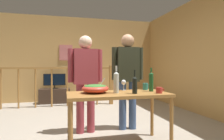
# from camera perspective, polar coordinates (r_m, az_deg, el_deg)

# --- Properties ---
(ground_plane) EXTENTS (8.16, 8.16, 0.00)m
(ground_plane) POSITION_cam_1_polar(r_m,az_deg,el_deg) (3.51, -6.99, -17.32)
(ground_plane) COLOR #9E9384
(back_wall) EXTENTS (5.36, 0.10, 2.74)m
(back_wall) POSITION_cam_1_polar(r_m,az_deg,el_deg) (6.47, -10.50, 3.25)
(back_wall) COLOR tan
(back_wall) RESTS_ON ground_plane
(side_wall_right) EXTENTS (0.10, 4.71, 2.74)m
(side_wall_right) POSITION_cam_1_polar(r_m,az_deg,el_deg) (5.27, 21.86, 3.75)
(side_wall_right) COLOR tan
(side_wall_right) RESTS_ON ground_plane
(framed_picture) EXTENTS (0.42, 0.03, 0.50)m
(framed_picture) POSITION_cam_1_polar(r_m,az_deg,el_deg) (6.41, -13.54, 5.04)
(framed_picture) COLOR #C66C6D
(stair_railing) EXTENTS (3.47, 0.10, 1.14)m
(stair_railing) POSITION_cam_1_polar(r_m,az_deg,el_deg) (5.54, -12.71, -3.33)
(stair_railing) COLOR #9E6B33
(stair_railing) RESTS_ON ground_plane
(tv_console) EXTENTS (0.90, 0.40, 0.44)m
(tv_console) POSITION_cam_1_polar(r_m,az_deg,el_deg) (6.17, -16.69, -7.34)
(tv_console) COLOR #38281E
(tv_console) RESTS_ON ground_plane
(flat_screen_tv) EXTENTS (0.65, 0.12, 0.45)m
(flat_screen_tv) POSITION_cam_1_polar(r_m,az_deg,el_deg) (6.09, -16.73, -2.83)
(flat_screen_tv) COLOR black
(flat_screen_tv) RESTS_ON tv_console
(serving_table) EXTENTS (1.38, 0.65, 0.74)m
(serving_table) POSITION_cam_1_polar(r_m,az_deg,el_deg) (2.66, 1.84, -8.53)
(serving_table) COLOR #9E6B33
(serving_table) RESTS_ON ground_plane
(salad_bowl) EXTENTS (0.37, 0.37, 0.21)m
(salad_bowl) POSITION_cam_1_polar(r_m,az_deg,el_deg) (2.63, -5.06, -5.39)
(salad_bowl) COLOR #CC3D2D
(salad_bowl) RESTS_ON serving_table
(wine_glass) EXTENTS (0.07, 0.07, 0.16)m
(wine_glass) POSITION_cam_1_polar(r_m,az_deg,el_deg) (2.92, 3.49, -3.83)
(wine_glass) COLOR silver
(wine_glass) RESTS_ON serving_table
(wine_bottle_dark) EXTENTS (0.07, 0.07, 0.32)m
(wine_bottle_dark) POSITION_cam_1_polar(r_m,az_deg,el_deg) (2.57, 6.77, -4.25)
(wine_bottle_dark) COLOR black
(wine_bottle_dark) RESTS_ON serving_table
(wine_bottle_clear) EXTENTS (0.07, 0.07, 0.37)m
(wine_bottle_clear) POSITION_cam_1_polar(r_m,az_deg,el_deg) (2.61, 1.26, -3.50)
(wine_bottle_clear) COLOR silver
(wine_bottle_clear) RESTS_ON serving_table
(wine_bottle_green) EXTENTS (0.06, 0.06, 0.35)m
(wine_bottle_green) POSITION_cam_1_polar(r_m,az_deg,el_deg) (2.85, 11.58, -3.31)
(wine_bottle_green) COLOR #1E5628
(wine_bottle_green) RESTS_ON serving_table
(mug_red) EXTENTS (0.12, 0.08, 0.08)m
(mug_red) POSITION_cam_1_polar(r_m,az_deg,el_deg) (2.68, 13.87, -5.85)
(mug_red) COLOR #B7332D
(mug_red) RESTS_ON serving_table
(mug_teal) EXTENTS (0.12, 0.08, 0.10)m
(mug_teal) POSITION_cam_1_polar(r_m,az_deg,el_deg) (3.03, 9.95, -4.85)
(mug_teal) COLOR teal
(mug_teal) RESTS_ON serving_table
(person_standing_left) EXTENTS (0.58, 0.25, 1.62)m
(person_standing_left) POSITION_cam_1_polar(r_m,az_deg,el_deg) (3.23, -7.90, -1.60)
(person_standing_left) COLOR #9E3842
(person_standing_left) RESTS_ON ground_plane
(person_standing_right) EXTENTS (0.57, 0.24, 1.67)m
(person_standing_right) POSITION_cam_1_polar(r_m,az_deg,el_deg) (3.40, 4.66, -0.91)
(person_standing_right) COLOR #3D5684
(person_standing_right) RESTS_ON ground_plane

